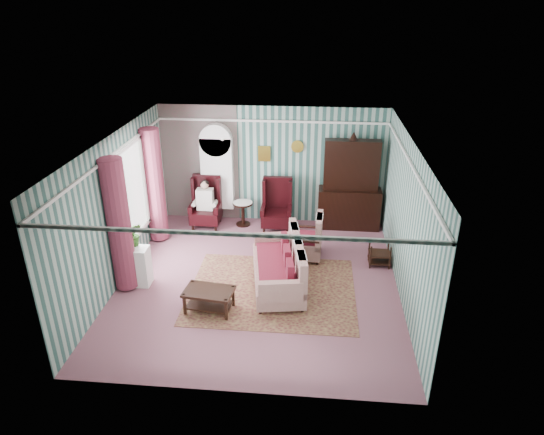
# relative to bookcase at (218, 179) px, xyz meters

# --- Properties ---
(floor) EXTENTS (6.00, 6.00, 0.00)m
(floor) POSITION_rel_bookcase_xyz_m (1.35, -2.84, -1.12)
(floor) COLOR #905360
(floor) RESTS_ON ground
(room_shell) EXTENTS (5.53, 6.02, 2.91)m
(room_shell) POSITION_rel_bookcase_xyz_m (0.73, -2.66, 0.89)
(room_shell) COLOR #335D55
(room_shell) RESTS_ON ground
(bookcase) EXTENTS (0.80, 0.28, 2.24)m
(bookcase) POSITION_rel_bookcase_xyz_m (0.00, 0.00, 0.00)
(bookcase) COLOR white
(bookcase) RESTS_ON floor
(dresser_hutch) EXTENTS (1.50, 0.56, 2.36)m
(dresser_hutch) POSITION_rel_bookcase_xyz_m (3.25, -0.12, 0.06)
(dresser_hutch) COLOR black
(dresser_hutch) RESTS_ON floor
(wingback_left) EXTENTS (0.76, 0.80, 1.25)m
(wingback_left) POSITION_rel_bookcase_xyz_m (-0.25, -0.39, -0.50)
(wingback_left) COLOR black
(wingback_left) RESTS_ON floor
(wingback_right) EXTENTS (0.76, 0.80, 1.25)m
(wingback_right) POSITION_rel_bookcase_xyz_m (1.50, -0.39, -0.50)
(wingback_right) COLOR black
(wingback_right) RESTS_ON floor
(seated_woman) EXTENTS (0.44, 0.40, 1.18)m
(seated_woman) POSITION_rel_bookcase_xyz_m (-0.25, -0.39, -0.53)
(seated_woman) COLOR white
(seated_woman) RESTS_ON floor
(round_side_table) EXTENTS (0.50, 0.50, 0.60)m
(round_side_table) POSITION_rel_bookcase_xyz_m (0.65, -0.24, -0.82)
(round_side_table) COLOR black
(round_side_table) RESTS_ON floor
(nest_table) EXTENTS (0.45, 0.38, 0.54)m
(nest_table) POSITION_rel_bookcase_xyz_m (3.82, -1.94, -0.85)
(nest_table) COLOR black
(nest_table) RESTS_ON floor
(plant_stand) EXTENTS (0.55, 0.35, 0.80)m
(plant_stand) POSITION_rel_bookcase_xyz_m (-1.05, -3.14, -0.72)
(plant_stand) COLOR white
(plant_stand) RESTS_ON floor
(rug) EXTENTS (3.20, 2.60, 0.01)m
(rug) POSITION_rel_bookcase_xyz_m (1.65, -3.14, -1.11)
(rug) COLOR #47171B
(rug) RESTS_ON floor
(sofa) EXTENTS (1.40, 2.19, 0.93)m
(sofa) POSITION_rel_bookcase_xyz_m (1.74, -2.96, -0.65)
(sofa) COLOR beige
(sofa) RESTS_ON floor
(floral_armchair) EXTENTS (0.91, 0.87, 1.08)m
(floral_armchair) POSITION_rel_bookcase_xyz_m (2.22, -1.75, -0.58)
(floral_armchair) COLOR beige
(floral_armchair) RESTS_ON floor
(coffee_table) EXTENTS (0.94, 0.65, 0.43)m
(coffee_table) POSITION_rel_bookcase_xyz_m (0.57, -3.90, -0.91)
(coffee_table) COLOR black
(coffee_table) RESTS_ON floor
(potted_plant_a) EXTENTS (0.48, 0.44, 0.46)m
(potted_plant_a) POSITION_rel_bookcase_xyz_m (-1.15, -3.23, -0.09)
(potted_plant_a) COLOR #28571B
(potted_plant_a) RESTS_ON plant_stand
(potted_plant_b) EXTENTS (0.31, 0.28, 0.46)m
(potted_plant_b) POSITION_rel_bookcase_xyz_m (-1.03, -3.01, -0.09)
(potted_plant_b) COLOR #1A4E18
(potted_plant_b) RESTS_ON plant_stand
(potted_plant_c) EXTENTS (0.24, 0.24, 0.41)m
(potted_plant_c) POSITION_rel_bookcase_xyz_m (-1.07, -3.03, -0.12)
(potted_plant_c) COLOR #174A18
(potted_plant_c) RESTS_ON plant_stand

